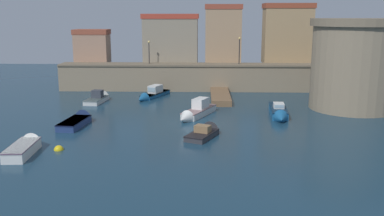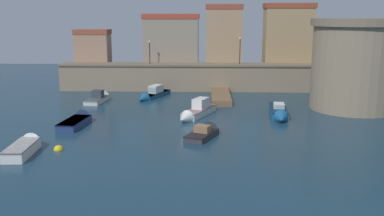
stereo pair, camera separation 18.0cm
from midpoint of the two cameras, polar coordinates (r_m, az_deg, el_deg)
ground_plane at (r=42.74m, az=-0.09°, el=-1.78°), size 99.13×99.13×0.00m
quay_wall at (r=60.14m, az=0.49°, el=4.15°), size 37.96×3.44×3.70m
old_town_backdrop at (r=63.00m, az=2.80°, el=9.46°), size 34.30×4.09×8.49m
fortress_tower at (r=50.89m, az=20.67°, el=5.49°), size 10.03×10.03×9.98m
pier_dock at (r=54.09m, az=3.68°, el=1.57°), size 2.35×9.67×0.70m
quay_lamp_0 at (r=60.22m, az=-5.81°, el=7.90°), size 0.32×0.32×3.17m
quay_lamp_1 at (r=59.84m, az=6.22°, el=8.14°), size 0.32×0.32×3.68m
moored_boat_0 at (r=37.80m, az=1.76°, el=-3.18°), size 3.42×4.95×1.66m
moored_boat_1 at (r=55.06m, az=-5.45°, el=1.83°), size 3.93×6.98×1.89m
moored_boat_2 at (r=35.74m, az=-21.32°, el=-4.77°), size 1.86×5.57×1.48m
moored_boat_3 at (r=43.18m, az=-14.94°, el=-1.59°), size 2.28×5.92×1.65m
moored_boat_4 at (r=45.47m, az=11.35°, el=-0.55°), size 2.12×7.29×1.67m
moored_boat_5 at (r=44.53m, az=0.40°, el=-0.48°), size 4.26×7.04×2.14m
moored_boat_6 at (r=54.12m, az=-12.27°, el=1.36°), size 2.31×5.76×1.96m
mooring_buoy_0 at (r=35.48m, az=-17.40°, el=-5.34°), size 0.74×0.74×0.74m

